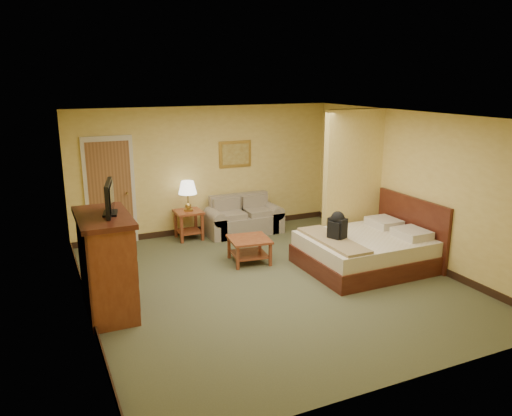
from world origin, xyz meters
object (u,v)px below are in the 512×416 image
dresser (107,264)px  bed (369,250)px  coffee_table (249,245)px  loveseat (243,221)px

dresser → bed: (4.29, -0.11, -0.39)m
coffee_table → bed: bed is taller
coffee_table → dresser: 2.73m
loveseat → coffee_table: 1.71m
coffee_table → bed: 2.05m
dresser → bed: dresser is taller
dresser → loveseat: bearing=39.5°
bed → dresser: bearing=178.6°
coffee_table → dresser: size_ratio=0.54×
loveseat → coffee_table: size_ratio=2.06×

